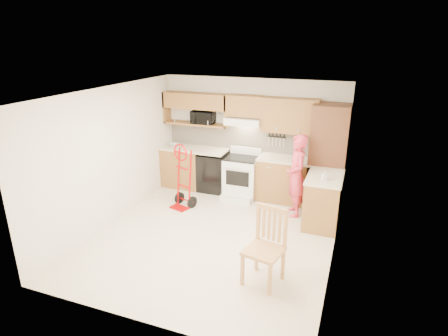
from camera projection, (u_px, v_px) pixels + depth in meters
The scene contains 28 objects.
floor at pixel (214, 236), 6.55m from camera, with size 4.00×4.50×0.02m, color beige.
ceiling at pixel (213, 92), 5.71m from camera, with size 4.00×4.50×0.02m, color white.
wall_back at pixel (252, 136), 8.13m from camera, with size 4.00×0.02×2.50m, color white.
wall_front at pixel (137, 233), 4.13m from camera, with size 4.00×0.02×2.50m, color white.
wall_left at pixel (111, 156), 6.79m from camera, with size 0.02×4.50×2.50m, color white.
wall_right at pixel (340, 185), 5.47m from camera, with size 0.02×4.50×2.50m, color white.
backsplash at pixel (252, 139), 8.12m from camera, with size 3.92×0.03×0.55m, color beige.
lower_cab_left at pixel (183, 167), 8.63m from camera, with size 0.90×0.60×0.90m, color olive.
dishwasher at pixel (213, 172), 8.39m from camera, with size 0.60×0.60×0.85m, color black.
lower_cab_right at pixel (285, 180), 7.84m from camera, with size 1.14×0.60×0.90m, color olive.
countertop_left at pixel (195, 149), 8.38m from camera, with size 1.50×0.63×0.04m, color beige.
countertop_right at pixel (286, 159), 7.69m from camera, with size 1.14×0.63×0.04m, color beige.
cab_return_right at pixel (323, 201), 6.85m from camera, with size 0.60×1.00×0.90m, color olive.
countertop_return at pixel (325, 177), 6.69m from camera, with size 0.63×1.00×0.04m, color beige.
pantry_tall at pixel (328, 157), 7.37m from camera, with size 0.70×0.60×2.10m, color brown.
upper_cab_left at pixel (196, 101), 8.14m from camera, with size 1.50×0.33×0.34m, color olive.
upper_shelf_mw at pixel (196, 124), 8.31m from camera, with size 1.50×0.33×0.04m, color olive.
upper_cab_center at pixel (245, 106), 7.78m from camera, with size 0.76×0.33×0.44m, color olive.
upper_cab_right at pixel (290, 116), 7.51m from camera, with size 1.14×0.33×0.70m, color olive.
range_hood at pixel (244, 121), 7.83m from camera, with size 0.76×0.46×0.14m, color white.
knife_strip at pixel (276, 140), 7.90m from camera, with size 0.40×0.05×0.29m, color black, non-canonical shape.
microwave at pixel (203, 117), 8.20m from camera, with size 0.51×0.34×0.28m, color black.
range at pixel (241, 174), 7.98m from camera, with size 0.70×0.92×1.03m, color white, non-canonical shape.
person at pixel (296, 176), 7.09m from camera, with size 0.59×0.39×1.61m, color #D6364C.
hand_truck at pixel (181, 179), 7.46m from camera, with size 0.48×0.44×1.21m, color #BA0606, non-canonical shape.
dining_chair at pixel (264, 248), 5.15m from camera, with size 0.49×0.54×1.09m, color tan, non-canonical shape.
soap_bottle at pixel (324, 175), 6.48m from camera, with size 0.08×0.08×0.17m, color white.
bowl at pixel (174, 145), 8.53m from camera, with size 0.22×0.22×0.05m, color white.
Camera 1 is at (2.19, -5.35, 3.31)m, focal length 29.91 mm.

